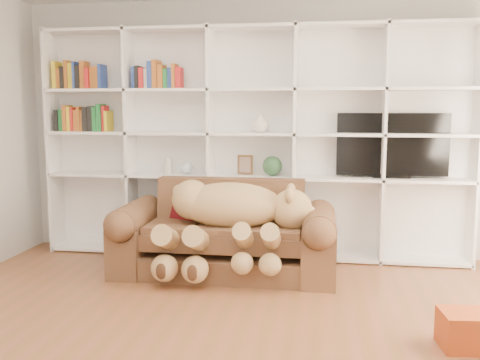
% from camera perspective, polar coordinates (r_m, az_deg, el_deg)
% --- Properties ---
extents(floor, '(5.00, 5.00, 0.00)m').
position_cam_1_polar(floor, '(3.63, -3.68, -17.89)').
color(floor, brown).
rests_on(floor, ground).
extents(wall_back, '(5.00, 0.02, 2.70)m').
position_cam_1_polar(wall_back, '(5.74, 1.59, 5.55)').
color(wall_back, silver).
rests_on(wall_back, floor).
extents(bookshelf, '(4.43, 0.35, 2.40)m').
position_cam_1_polar(bookshelf, '(5.64, -1.02, 5.07)').
color(bookshelf, white).
rests_on(bookshelf, floor).
extents(sofa, '(2.06, 0.89, 0.87)m').
position_cam_1_polar(sofa, '(5.13, -1.54, -6.27)').
color(sofa, brown).
rests_on(sofa, floor).
extents(teddy_bear, '(1.44, 0.82, 0.83)m').
position_cam_1_polar(teddy_bear, '(4.89, -1.02, -3.79)').
color(teddy_bear, tan).
rests_on(teddy_bear, sofa).
extents(throw_pillow, '(0.40, 0.32, 0.36)m').
position_cam_1_polar(throw_pillow, '(5.30, -6.10, -2.69)').
color(throw_pillow, maroon).
rests_on(throw_pillow, sofa).
extents(gift_box, '(0.33, 0.31, 0.24)m').
position_cam_1_polar(gift_box, '(3.92, 22.81, -14.55)').
color(gift_box, '#B14317').
rests_on(gift_box, floor).
extents(tv, '(1.10, 0.18, 0.65)m').
position_cam_1_polar(tv, '(5.60, 15.90, 3.53)').
color(tv, black).
rests_on(tv, bookshelf).
extents(picture_frame, '(0.16, 0.05, 0.20)m').
position_cam_1_polar(picture_frame, '(5.59, 0.56, 1.65)').
color(picture_frame, brown).
rests_on(picture_frame, bookshelf).
extents(green_vase, '(0.20, 0.20, 0.20)m').
position_cam_1_polar(green_vase, '(5.55, 3.47, 1.51)').
color(green_vase, '#2B5330').
rests_on(green_vase, bookshelf).
extents(figurine_tall, '(0.10, 0.10, 0.17)m').
position_cam_1_polar(figurine_tall, '(5.77, -7.70, 1.51)').
color(figurine_tall, beige).
rests_on(figurine_tall, bookshelf).
extents(figurine_short, '(0.10, 0.10, 0.14)m').
position_cam_1_polar(figurine_short, '(5.77, -7.67, 1.35)').
color(figurine_short, beige).
rests_on(figurine_short, bookshelf).
extents(snow_globe, '(0.12, 0.12, 0.12)m').
position_cam_1_polar(snow_globe, '(5.71, -5.67, 1.30)').
color(snow_globe, silver).
rests_on(snow_globe, bookshelf).
extents(shelf_vase, '(0.19, 0.19, 0.19)m').
position_cam_1_polar(shelf_vase, '(5.54, 2.12, 6.10)').
color(shelf_vase, silver).
rests_on(shelf_vase, bookshelf).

